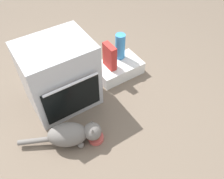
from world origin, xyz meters
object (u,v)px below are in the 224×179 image
(pantry_cabinet, at_px, (118,68))
(cat, at_px, (72,134))
(food_bowl, at_px, (96,138))
(water_bottle, at_px, (120,46))
(oven, at_px, (60,76))
(cereal_box, at_px, (110,56))

(pantry_cabinet, relative_size, cat, 0.77)
(food_bowl, bearing_deg, water_bottle, 43.62)
(oven, height_order, pantry_cabinet, oven)
(pantry_cabinet, height_order, cat, cat)
(oven, height_order, cereal_box, oven)
(food_bowl, relative_size, cat, 0.21)
(oven, xyz_separation_m, cat, (-0.15, -0.49, -0.23))
(cat, bearing_deg, cereal_box, 63.58)
(pantry_cabinet, xyz_separation_m, water_bottle, (0.08, 0.09, 0.22))
(food_bowl, xyz_separation_m, cereal_box, (0.55, 0.63, 0.26))
(cat, relative_size, water_bottle, 2.24)
(oven, height_order, water_bottle, oven)
(oven, xyz_separation_m, water_bottle, (0.77, 0.12, -0.05))
(pantry_cabinet, height_order, water_bottle, water_bottle)
(water_bottle, bearing_deg, cereal_box, -158.27)
(oven, relative_size, pantry_cabinet, 1.34)
(water_bottle, bearing_deg, cat, -146.26)
(cat, relative_size, cereal_box, 2.40)
(cereal_box, relative_size, water_bottle, 0.93)
(pantry_cabinet, distance_m, cat, 0.99)
(oven, xyz_separation_m, pantry_cabinet, (0.69, 0.04, -0.28))
(cereal_box, height_order, water_bottle, water_bottle)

